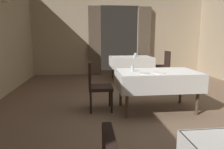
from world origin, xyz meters
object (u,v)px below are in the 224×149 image
(plate_mid_c, at_px, (144,73))
(plate_far_a, at_px, (123,56))
(dining_table_mid, at_px, (157,77))
(plate_mid_a, at_px, (159,73))
(glass_mid_b, at_px, (132,68))
(glass_far_c, at_px, (136,55))
(glass_far_b, at_px, (134,56))
(chair_mid_left, at_px, (96,84))
(chair_far_right, at_px, (164,64))
(dining_table_far, at_px, (131,60))

(plate_mid_c, height_order, plate_far_a, same)
(plate_mid_c, relative_size, plate_far_a, 0.97)
(dining_table_mid, height_order, plate_mid_c, plate_mid_c)
(dining_table_mid, xyz_separation_m, plate_mid_c, (-0.31, -0.22, 0.11))
(plate_mid_a, height_order, glass_mid_b, glass_mid_b)
(glass_far_c, bearing_deg, glass_far_b, -110.76)
(chair_mid_left, height_order, glass_far_b, chair_mid_left)
(chair_mid_left, distance_m, plate_far_a, 3.21)
(plate_mid_c, distance_m, plate_far_a, 3.38)
(chair_far_right, bearing_deg, plate_far_a, 163.70)
(glass_mid_b, bearing_deg, chair_mid_left, 172.30)
(glass_mid_b, bearing_deg, plate_far_a, 83.41)
(dining_table_far, distance_m, plate_mid_c, 3.15)
(dining_table_mid, xyz_separation_m, plate_mid_a, (-0.05, -0.23, 0.11))
(dining_table_mid, bearing_deg, chair_far_right, 67.32)
(dining_table_far, relative_size, plate_mid_a, 6.31)
(glass_far_b, bearing_deg, glass_mid_b, -103.32)
(glass_far_b, bearing_deg, chair_far_right, 9.18)
(dining_table_far, bearing_deg, chair_far_right, -6.15)
(plate_mid_a, bearing_deg, chair_far_right, 68.16)
(dining_table_far, height_order, glass_far_c, glass_far_c)
(chair_far_right, bearing_deg, chair_mid_left, -130.82)
(plate_far_a, xyz_separation_m, glass_far_b, (0.25, -0.54, 0.04))
(dining_table_far, xyz_separation_m, chair_far_right, (1.06, -0.11, -0.13))
(plate_mid_a, height_order, plate_mid_c, same)
(chair_far_right, height_order, glass_far_b, chair_far_right)
(plate_mid_a, relative_size, glass_mid_b, 1.88)
(chair_far_right, bearing_deg, dining_table_far, 173.85)
(plate_far_a, bearing_deg, chair_far_right, -16.30)
(dining_table_mid, height_order, chair_mid_left, chair_mid_left)
(plate_mid_c, xyz_separation_m, glass_far_c, (0.57, 3.13, 0.05))
(glass_far_b, bearing_deg, chair_mid_left, -117.12)
(dining_table_mid, bearing_deg, plate_far_a, 92.00)
(dining_table_mid, relative_size, glass_mid_b, 13.23)
(plate_mid_c, xyz_separation_m, glass_far_b, (0.46, 2.84, 0.04))
(dining_table_far, distance_m, plate_mid_a, 3.13)
(dining_table_mid, distance_m, dining_table_far, 2.90)
(dining_table_mid, xyz_separation_m, glass_far_c, (0.25, 2.91, 0.16))
(glass_far_b, relative_size, glass_far_c, 0.73)
(glass_far_b, xyz_separation_m, glass_far_c, (0.11, 0.29, 0.02))
(plate_mid_c, distance_m, glass_far_c, 3.18)
(dining_table_mid, height_order, glass_far_c, glass_far_c)
(chair_mid_left, bearing_deg, glass_far_c, 63.52)
(dining_table_mid, bearing_deg, glass_far_c, 85.05)
(plate_far_a, height_order, glass_far_b, glass_far_b)
(dining_table_mid, distance_m, glass_far_b, 2.62)
(chair_far_right, relative_size, glass_mid_b, 8.18)
(plate_far_a, relative_size, glass_far_b, 2.16)
(dining_table_mid, height_order, glass_mid_b, glass_mid_b)
(glass_mid_b, distance_m, glass_far_c, 2.97)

